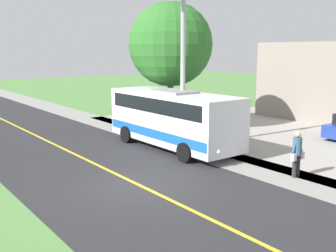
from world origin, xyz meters
TOP-DOWN VIEW (x-y plane):
  - ground_plane at (0.00, 0.00)m, footprint 120.00×120.00m
  - road_surface at (0.00, 0.00)m, footprint 8.00×100.00m
  - sidewalk at (-5.20, 0.00)m, footprint 2.40×100.00m
  - road_centre_line at (0.00, 0.00)m, footprint 0.16×100.00m
  - shuttle_bus_front at (-4.55, -3.87)m, footprint 2.75×8.09m
  - pedestrian_with_bags at (-5.47, 2.84)m, footprint 0.72×0.34m
  - street_light_pole at (-4.88, -3.64)m, footprint 1.97×0.24m
  - tree_curbside at (-7.40, -7.77)m, footprint 5.09×5.09m

SIDE VIEW (x-z plane):
  - ground_plane at x=0.00m, z-range 0.00..0.00m
  - sidewalk at x=-5.20m, z-range 0.00..0.01m
  - road_surface at x=0.00m, z-range 0.00..0.01m
  - road_centre_line at x=0.00m, z-range 0.01..0.01m
  - pedestrian_with_bags at x=-5.47m, z-range 0.08..1.90m
  - shuttle_bus_front at x=-4.55m, z-range 0.15..3.10m
  - street_light_pole at x=-4.88m, z-range 0.41..8.79m
  - tree_curbside at x=-7.40m, z-range 1.35..9.15m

